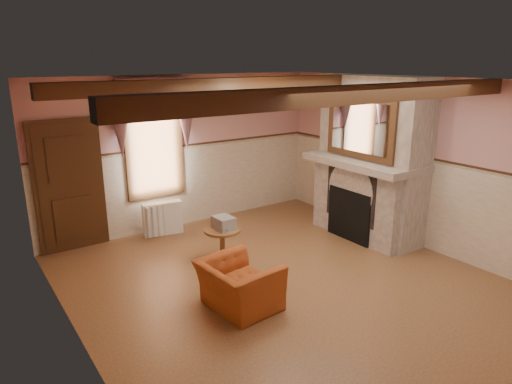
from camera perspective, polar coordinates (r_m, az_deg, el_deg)
floor at (r=6.65m, az=3.35°, el=-11.12°), size 5.50×6.00×0.01m
ceiling at (r=5.91m, az=3.81°, el=13.74°), size 5.50×6.00×0.01m
wall_back at (r=8.62m, az=-8.95°, el=4.99°), size 5.50×0.02×2.80m
wall_front at (r=4.36m, az=29.14°, el=-8.31°), size 5.50×0.02×2.80m
wall_left at (r=4.99m, az=-22.09°, el=-4.38°), size 0.02×6.00×2.80m
wall_right at (r=8.09m, az=19.04°, el=3.56°), size 0.02×6.00×2.80m
wainscot at (r=6.34m, az=3.46°, el=-5.09°), size 5.50×6.00×1.50m
chair_rail at (r=6.11m, az=3.58°, el=1.47°), size 5.50×6.00×0.08m
firebox at (r=8.15m, az=11.89°, el=-2.76°), size 0.20×0.95×0.90m
armchair at (r=5.89m, az=-2.14°, el=-11.57°), size 0.90×1.01×0.61m
side_table at (r=7.14m, az=-4.22°, el=-6.70°), size 0.67×0.67×0.55m
book_stack at (r=7.00m, az=-4.06°, el=-3.88°), size 0.27×0.33×0.20m
radiator at (r=8.39m, az=-11.60°, el=-3.25°), size 0.72×0.29×0.60m
bowl at (r=8.13m, az=12.92°, el=4.53°), size 0.32×0.32×0.08m
mantel_clock at (r=8.59m, az=9.58°, el=5.73°), size 0.14×0.24×0.20m
oil_lamp at (r=8.31m, az=11.48°, el=5.57°), size 0.11×0.11×0.28m
candle_red at (r=7.70m, az=16.63°, el=3.92°), size 0.06×0.06×0.16m
jar_yellow at (r=7.77m, az=15.97°, el=3.93°), size 0.06×0.06×0.12m
fireplace at (r=8.21m, az=14.33°, el=4.11°), size 0.85×2.00×2.80m
mantel at (r=8.08m, az=13.47°, el=3.70°), size 1.05×2.05×0.12m
overmantel_mirror at (r=7.84m, az=12.85°, el=7.90°), size 0.06×1.44×1.04m
door at (r=7.98m, az=-22.27°, el=0.46°), size 1.10×0.10×2.10m
window at (r=8.31m, az=-12.66°, el=6.13°), size 1.06×0.08×2.02m
window_drapes at (r=8.15m, az=-12.68°, el=10.20°), size 1.30×0.14×1.40m
ceiling_beam_front at (r=5.04m, az=12.51°, el=11.82°), size 5.50×0.18×0.20m
ceiling_beam_back at (r=6.90m, az=-2.61°, el=13.28°), size 5.50×0.18×0.20m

